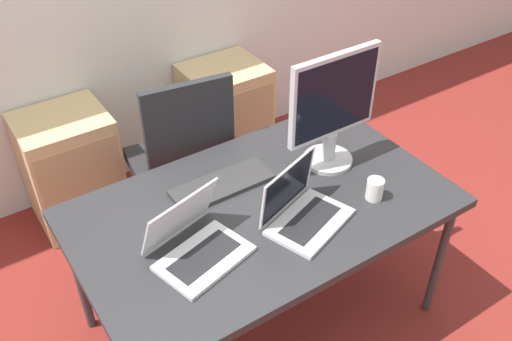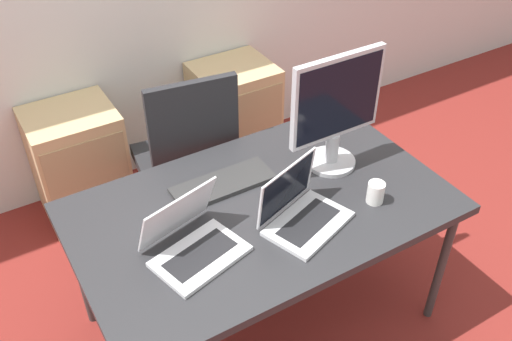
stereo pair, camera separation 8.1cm
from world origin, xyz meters
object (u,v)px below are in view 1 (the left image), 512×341
(laptop_right, at_px, (302,210))
(coffee_cup_white, at_px, (375,189))
(cabinet_left, at_px, (71,168))
(laptop_left, at_px, (196,244))
(cabinet_right, at_px, (226,115))
(monitor, at_px, (333,109))
(office_chair, at_px, (183,176))
(keyboard, at_px, (222,185))

(laptop_right, height_order, coffee_cup_white, laptop_right)
(cabinet_left, bearing_deg, laptop_left, -85.08)
(cabinet_left, bearing_deg, cabinet_right, 0.00)
(monitor, height_order, coffee_cup_white, monitor)
(office_chair, relative_size, monitor, 1.95)
(laptop_left, height_order, monitor, monitor)
(laptop_left, xyz_separation_m, keyboard, (0.28, 0.28, -0.04))
(cabinet_left, height_order, coffee_cup_white, coffee_cup_white)
(laptop_right, xyz_separation_m, keyboard, (-0.16, 0.36, -0.04))
(cabinet_right, height_order, laptop_left, laptop_left)
(cabinet_right, relative_size, keyboard, 1.50)
(office_chair, bearing_deg, coffee_cup_white, -66.42)
(monitor, xyz_separation_m, coffee_cup_white, (-0.00, -0.31, -0.23))
(laptop_left, bearing_deg, coffee_cup_white, -9.62)
(office_chair, height_order, keyboard, office_chair)
(office_chair, xyz_separation_m, cabinet_right, (0.55, 0.47, -0.05))
(office_chair, height_order, monitor, monitor)
(laptop_left, bearing_deg, monitor, 12.61)
(office_chair, height_order, cabinet_left, office_chair)
(cabinet_left, xyz_separation_m, monitor, (0.89, -1.14, 0.68))
(cabinet_left, height_order, cabinet_right, same)
(laptop_left, bearing_deg, cabinet_right, 55.48)
(office_chair, bearing_deg, cabinet_right, 40.55)
(keyboard, bearing_deg, office_chair, 82.83)
(office_chair, xyz_separation_m, laptop_left, (-0.35, -0.84, 0.40))
(monitor, distance_m, keyboard, 0.58)
(office_chair, height_order, laptop_right, office_chair)
(office_chair, relative_size, laptop_right, 2.67)
(laptop_right, height_order, monitor, monitor)
(cabinet_right, xyz_separation_m, monitor, (-0.12, -1.14, 0.68))
(monitor, bearing_deg, laptop_right, -143.70)
(cabinet_left, relative_size, cabinet_right, 1.00)
(laptop_right, relative_size, monitor, 0.73)
(cabinet_left, distance_m, keyboard, 1.17)
(coffee_cup_white, bearing_deg, monitor, 89.80)
(keyboard, xyz_separation_m, coffee_cup_white, (0.50, -0.42, 0.04))
(laptop_left, relative_size, laptop_right, 0.98)
(cabinet_left, bearing_deg, monitor, -51.94)
(office_chair, bearing_deg, cabinet_left, 134.68)
(keyboard, bearing_deg, cabinet_right, 58.89)
(office_chair, height_order, cabinet_right, office_chair)
(cabinet_right, distance_m, laptop_left, 1.65)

